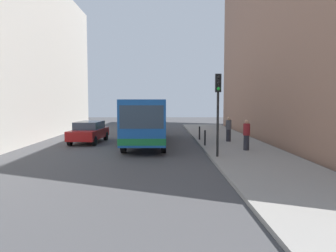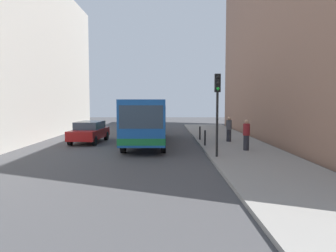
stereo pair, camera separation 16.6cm
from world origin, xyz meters
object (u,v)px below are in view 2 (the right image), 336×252
object	(u,v)px
traffic_light	(217,99)
pedestrian_mid_sidewalk	(229,129)
bollard_near	(205,138)
pedestrian_near_signal	(246,135)
bus	(147,118)
car_beside_bus	(89,131)
bollard_mid	(200,133)
car_behind_bus	(145,123)

from	to	relation	value
traffic_light	pedestrian_mid_sidewalk	distance (m)	6.69
traffic_light	bollard_near	bearing A→B (deg)	91.39
pedestrian_near_signal	bus	bearing A→B (deg)	-142.36
car_beside_bus	bus	bearing A→B (deg)	176.17
bus	traffic_light	xyz separation A→B (m)	(3.83, -6.18, 1.28)
bus	bollard_mid	xyz separation A→B (m)	(3.73, 0.99, -1.10)
car_behind_bus	bollard_mid	size ratio (longest dim) A/B	4.63
bollard_mid	pedestrian_near_signal	bearing A→B (deg)	-67.69
car_behind_bus	pedestrian_mid_sidewalk	world-z (taller)	pedestrian_mid_sidewalk
car_beside_bus	bollard_near	size ratio (longest dim) A/B	4.76
car_beside_bus	bollard_near	world-z (taller)	car_beside_bus
car_beside_bus	car_behind_bus	world-z (taller)	same
bus	pedestrian_mid_sidewalk	bearing A→B (deg)	179.31
traffic_light	bollard_mid	bearing A→B (deg)	90.80
bollard_mid	pedestrian_mid_sidewalk	world-z (taller)	pedestrian_mid_sidewalk
bollard_mid	pedestrian_near_signal	distance (m)	5.50
car_behind_bus	traffic_light	world-z (taller)	traffic_light
bollard_mid	pedestrian_mid_sidewalk	xyz separation A→B (m)	(1.88, -1.05, 0.37)
car_behind_bus	bollard_near	world-z (taller)	car_behind_bus
bus	pedestrian_mid_sidewalk	distance (m)	5.65
bollard_mid	bus	bearing A→B (deg)	-165.08
car_beside_bus	bollard_mid	xyz separation A→B (m)	(7.82, 0.41, -0.16)
bus	pedestrian_near_signal	distance (m)	7.13
car_beside_bus	pedestrian_mid_sidewalk	bearing A→B (deg)	-179.48
pedestrian_mid_sidewalk	bus	bearing A→B (deg)	34.80
traffic_light	bus	bearing A→B (deg)	121.76
bus	car_behind_bus	bearing A→B (deg)	-85.52
pedestrian_mid_sidewalk	traffic_light	bearing A→B (deg)	109.19
bollard_near	pedestrian_mid_sidewalk	bearing A→B (deg)	47.06
bollard_near	bollard_mid	bearing A→B (deg)	90.00
bus	car_behind_bus	world-z (taller)	bus
car_behind_bus	pedestrian_near_signal	distance (m)	15.41
car_beside_bus	bollard_mid	distance (m)	7.83
bollard_near	pedestrian_near_signal	bearing A→B (deg)	-44.01
traffic_light	pedestrian_mid_sidewalk	world-z (taller)	traffic_light
car_beside_bus	pedestrian_mid_sidewalk	size ratio (longest dim) A/B	2.68
car_beside_bus	car_behind_bus	bearing A→B (deg)	-105.35
bus	bollard_near	distance (m)	4.40
pedestrian_mid_sidewalk	pedestrian_near_signal	bearing A→B (deg)	128.29
bollard_mid	pedestrian_mid_sidewalk	size ratio (longest dim) A/B	0.56
car_behind_bus	pedestrian_near_signal	bearing A→B (deg)	115.33
bus	car_beside_bus	size ratio (longest dim) A/B	2.44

